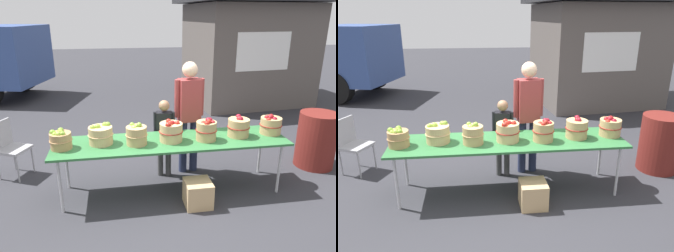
{
  "view_description": "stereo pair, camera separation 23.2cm",
  "coord_description": "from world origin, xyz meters",
  "views": [
    {
      "loc": [
        -0.7,
        -3.87,
        2.34
      ],
      "look_at": [
        0.0,
        0.3,
        0.85
      ],
      "focal_mm": 34.0,
      "sensor_mm": 36.0,
      "label": 1
    },
    {
      "loc": [
        -0.47,
        -3.9,
        2.34
      ],
      "look_at": [
        0.0,
        0.3,
        0.85
      ],
      "focal_mm": 34.0,
      "sensor_mm": 36.0,
      "label": 2
    }
  ],
  "objects": [
    {
      "name": "ground_plane",
      "position": [
        0.0,
        0.0,
        0.0
      ],
      "size": [
        40.0,
        40.0,
        0.0
      ],
      "primitive_type": "plane",
      "color": "#2D2D33"
    },
    {
      "name": "market_table",
      "position": [
        0.0,
        0.0,
        0.72
      ],
      "size": [
        3.1,
        0.76,
        0.75
      ],
      "color": "#2D6B38",
      "rests_on": "ground"
    },
    {
      "name": "apple_basket_green_0",
      "position": [
        -1.41,
        -0.03,
        0.87
      ],
      "size": [
        0.28,
        0.28,
        0.25
      ],
      "color": "#A87F51",
      "rests_on": "market_table"
    },
    {
      "name": "apple_basket_green_1",
      "position": [
        -0.92,
        0.05,
        0.87
      ],
      "size": [
        0.33,
        0.33,
        0.27
      ],
      "color": "tan",
      "rests_on": "market_table"
    },
    {
      "name": "apple_basket_green_2",
      "position": [
        -0.47,
        -0.05,
        0.88
      ],
      "size": [
        0.29,
        0.29,
        0.29
      ],
      "color": "tan",
      "rests_on": "market_table"
    },
    {
      "name": "apple_basket_red_0",
      "position": [
        -0.01,
        -0.01,
        0.88
      ],
      "size": [
        0.32,
        0.32,
        0.3
      ],
      "color": "tan",
      "rests_on": "market_table"
    },
    {
      "name": "apple_basket_red_1",
      "position": [
        0.46,
        -0.06,
        0.89
      ],
      "size": [
        0.29,
        0.29,
        0.31
      ],
      "color": "tan",
      "rests_on": "market_table"
    },
    {
      "name": "apple_basket_red_2",
      "position": [
        0.93,
        0.01,
        0.88
      ],
      "size": [
        0.31,
        0.31,
        0.29
      ],
      "color": "tan",
      "rests_on": "market_table"
    },
    {
      "name": "apple_basket_red_3",
      "position": [
        1.41,
        0.04,
        0.88
      ],
      "size": [
        0.31,
        0.31,
        0.28
      ],
      "color": "tan",
      "rests_on": "market_table"
    },
    {
      "name": "vendor_adult",
      "position": [
        0.36,
        0.55,
        1.0
      ],
      "size": [
        0.45,
        0.25,
        1.71
      ],
      "rotation": [
        0.0,
        0.0,
        3.24
      ],
      "color": "#262D4C",
      "rests_on": "ground"
    },
    {
      "name": "child_customer",
      "position": [
        -0.03,
        0.46,
        0.7
      ],
      "size": [
        0.31,
        0.2,
        1.18
      ],
      "rotation": [
        0.0,
        0.0,
        2.93
      ],
      "color": "#3F3F3F",
      "rests_on": "ground"
    },
    {
      "name": "food_kiosk",
      "position": [
        2.93,
        4.55,
        1.38
      ],
      "size": [
        3.76,
        3.22,
        2.74
      ],
      "rotation": [
        0.0,
        0.0,
        0.1
      ],
      "color": "#59514C",
      "rests_on": "ground"
    },
    {
      "name": "folding_chair",
      "position": [
        -2.32,
        0.83,
        0.51
      ],
      "size": [
        0.53,
        0.53,
        0.86
      ],
      "rotation": [
        0.0,
        0.0,
        1.14
      ],
      "color": "#99999E",
      "rests_on": "ground"
    },
    {
      "name": "trash_barrel",
      "position": [
        2.42,
        0.39,
        0.44
      ],
      "size": [
        0.6,
        0.6,
        0.89
      ],
      "primitive_type": "cylinder",
      "color": "maroon",
      "rests_on": "ground"
    },
    {
      "name": "produce_crate",
      "position": [
        0.27,
        -0.42,
        0.17
      ],
      "size": [
        0.34,
        0.34,
        0.34
      ],
      "primitive_type": "cube",
      "color": "tan",
      "rests_on": "ground"
    }
  ]
}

